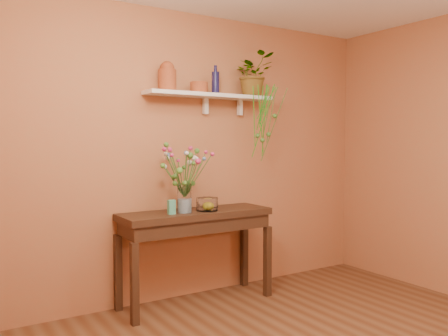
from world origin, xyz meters
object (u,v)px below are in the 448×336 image
Objects in this scene: sideboard at (196,224)px; spider_plant at (253,75)px; glass_vase at (184,200)px; bouquet at (183,165)px; glass_bowl at (207,205)px; terracotta_jug at (167,77)px; blue_bottle at (215,82)px.

spider_plant reaches higher than sideboard.
glass_vase is 0.32m from bouquet.
glass_bowl is (0.23, 0.00, -0.06)m from glass_vase.
glass_vase reaches higher than sideboard.
terracotta_jug is 1.37× the size of glass_bowl.
glass_vase is (-0.41, -0.15, -1.08)m from blue_bottle.
terracotta_jug reaches higher than glass_bowl.
terracotta_jug is 0.48m from blue_bottle.
blue_bottle is 0.55× the size of bouquet.
spider_plant is at bearing 7.39° from sideboard.
glass_bowl is (-0.61, -0.14, -1.24)m from spider_plant.
bouquet is (0.06, -0.19, -0.78)m from terracotta_jug.
bouquet is at bearing -164.61° from sideboard.
sideboard is 1.35m from blue_bottle.
glass_vase is at bearing -159.88° from blue_bottle.
terracotta_jug is 0.92m from spider_plant.
glass_vase is 0.24m from glass_bowl.
glass_bowl is at bearing -140.31° from blue_bottle.
blue_bottle is at bearing -4.97° from terracotta_jug.
bouquet reaches higher than sideboard.
blue_bottle is (0.27, 0.10, 1.32)m from sideboard.
spider_plant is at bearing 8.83° from bouquet.
terracotta_jug is at bearing 145.34° from sideboard.
terracotta_jug reaches higher than glass_vase.
glass_vase is 0.54× the size of bouquet.
sideboard is 5.19× the size of terracotta_jug.
blue_bottle is 1.17m from glass_vase.
terracotta_jug is at bearing 175.03° from blue_bottle.
sideboard is at bearing 152.79° from glass_bowl.
sideboard is 2.90× the size of bouquet.
glass_bowl is (0.09, -0.05, 0.18)m from sideboard.
terracotta_jug is 1.21m from glass_bowl.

